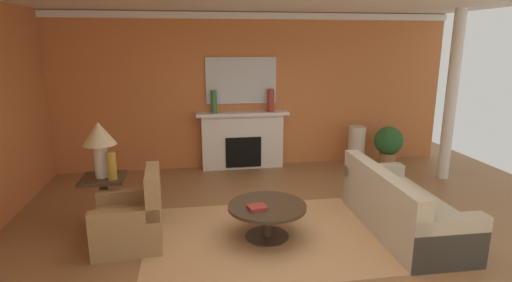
{
  "coord_description": "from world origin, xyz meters",
  "views": [
    {
      "loc": [
        -1.15,
        -4.79,
        2.46
      ],
      "look_at": [
        -0.2,
        1.08,
        1.0
      ],
      "focal_mm": 28.39,
      "sensor_mm": 36.0,
      "label": 1
    }
  ],
  "objects_px": {
    "sofa": "(400,209)",
    "coffee_table": "(267,213)",
    "mantel_mirror": "(241,80)",
    "vase_on_side_table": "(112,166)",
    "side_table": "(105,198)",
    "vase_mantel_right": "(271,100)",
    "potted_plant": "(388,144)",
    "vase_tall_corner": "(356,147)",
    "fireplace": "(243,141)",
    "vase_mantel_left": "(214,102)",
    "armchair_near_window": "(132,221)",
    "table_lamp": "(99,139)"
  },
  "relations": [
    {
      "from": "sofa",
      "to": "coffee_table",
      "type": "xyz_separation_m",
      "value": [
        -1.79,
        0.08,
        0.04
      ]
    },
    {
      "from": "mantel_mirror",
      "to": "vase_on_side_table",
      "type": "xyz_separation_m",
      "value": [
        -2.04,
        -2.56,
        -0.84
      ]
    },
    {
      "from": "side_table",
      "to": "vase_mantel_right",
      "type": "height_order",
      "value": "vase_mantel_right"
    },
    {
      "from": "mantel_mirror",
      "to": "potted_plant",
      "type": "distance_m",
      "value": 3.18
    },
    {
      "from": "coffee_table",
      "to": "vase_tall_corner",
      "type": "height_order",
      "value": "vase_tall_corner"
    },
    {
      "from": "fireplace",
      "to": "vase_mantel_right",
      "type": "xyz_separation_m",
      "value": [
        0.55,
        -0.05,
        0.81
      ]
    },
    {
      "from": "vase_tall_corner",
      "to": "vase_mantel_left",
      "type": "distance_m",
      "value": 2.98
    },
    {
      "from": "mantel_mirror",
      "to": "sofa",
      "type": "relative_size",
      "value": 0.65
    },
    {
      "from": "vase_tall_corner",
      "to": "vase_on_side_table",
      "type": "distance_m",
      "value": 4.83
    },
    {
      "from": "coffee_table",
      "to": "potted_plant",
      "type": "relative_size",
      "value": 1.2
    },
    {
      "from": "fireplace",
      "to": "potted_plant",
      "type": "height_order",
      "value": "fireplace"
    },
    {
      "from": "coffee_table",
      "to": "side_table",
      "type": "relative_size",
      "value": 1.43
    },
    {
      "from": "vase_mantel_right",
      "to": "potted_plant",
      "type": "height_order",
      "value": "vase_mantel_right"
    },
    {
      "from": "vase_on_side_table",
      "to": "vase_mantel_left",
      "type": "relative_size",
      "value": 0.85
    },
    {
      "from": "side_table",
      "to": "fireplace",
      "type": "bearing_deg",
      "value": 46.66
    },
    {
      "from": "fireplace",
      "to": "vase_mantel_left",
      "type": "xyz_separation_m",
      "value": [
        -0.55,
        -0.05,
        0.81
      ]
    },
    {
      "from": "side_table",
      "to": "potted_plant",
      "type": "relative_size",
      "value": 0.84
    },
    {
      "from": "coffee_table",
      "to": "fireplace",
      "type": "bearing_deg",
      "value": 88.52
    },
    {
      "from": "vase_tall_corner",
      "to": "vase_mantel_left",
      "type": "xyz_separation_m",
      "value": [
        -2.82,
        0.25,
        0.94
      ]
    },
    {
      "from": "coffee_table",
      "to": "potted_plant",
      "type": "distance_m",
      "value": 3.91
    },
    {
      "from": "coffee_table",
      "to": "vase_mantel_right",
      "type": "bearing_deg",
      "value": 78.09
    },
    {
      "from": "sofa",
      "to": "vase_on_side_table",
      "type": "height_order",
      "value": "vase_on_side_table"
    },
    {
      "from": "fireplace",
      "to": "armchair_near_window",
      "type": "relative_size",
      "value": 1.89
    },
    {
      "from": "fireplace",
      "to": "vase_mantel_left",
      "type": "height_order",
      "value": "vase_mantel_left"
    },
    {
      "from": "armchair_near_window",
      "to": "table_lamp",
      "type": "bearing_deg",
      "value": 124.82
    },
    {
      "from": "sofa",
      "to": "table_lamp",
      "type": "height_order",
      "value": "table_lamp"
    },
    {
      "from": "fireplace",
      "to": "sofa",
      "type": "distance_m",
      "value": 3.55
    },
    {
      "from": "table_lamp",
      "to": "coffee_table",
      "type": "bearing_deg",
      "value": -18.58
    },
    {
      "from": "sofa",
      "to": "coffee_table",
      "type": "relative_size",
      "value": 2.11
    },
    {
      "from": "side_table",
      "to": "potted_plant",
      "type": "xyz_separation_m",
      "value": [
        5.05,
        1.86,
        0.09
      ]
    },
    {
      "from": "vase_mantel_left",
      "to": "coffee_table",
      "type": "bearing_deg",
      "value": -81.0
    },
    {
      "from": "coffee_table",
      "to": "vase_mantel_left",
      "type": "height_order",
      "value": "vase_mantel_left"
    },
    {
      "from": "side_table",
      "to": "table_lamp",
      "type": "xyz_separation_m",
      "value": [
        0.0,
        0.0,
        0.82
      ]
    },
    {
      "from": "vase_tall_corner",
      "to": "potted_plant",
      "type": "height_order",
      "value": "potted_plant"
    },
    {
      "from": "vase_on_side_table",
      "to": "table_lamp",
      "type": "bearing_deg",
      "value": 141.34
    },
    {
      "from": "fireplace",
      "to": "potted_plant",
      "type": "bearing_deg",
      "value": -8.99
    },
    {
      "from": "table_lamp",
      "to": "vase_on_side_table",
      "type": "relative_size",
      "value": 2.02
    },
    {
      "from": "coffee_table",
      "to": "table_lamp",
      "type": "xyz_separation_m",
      "value": [
        -2.11,
        0.71,
        0.89
      ]
    },
    {
      "from": "table_lamp",
      "to": "fireplace",
      "type": "bearing_deg",
      "value": 46.66
    },
    {
      "from": "vase_mantel_right",
      "to": "vase_tall_corner",
      "type": "bearing_deg",
      "value": -8.28
    },
    {
      "from": "armchair_near_window",
      "to": "vase_mantel_left",
      "type": "distance_m",
      "value": 3.3
    },
    {
      "from": "vase_tall_corner",
      "to": "vase_mantel_right",
      "type": "relative_size",
      "value": 1.9
    },
    {
      "from": "vase_tall_corner",
      "to": "vase_mantel_right",
      "type": "bearing_deg",
      "value": 171.72
    },
    {
      "from": "armchair_near_window",
      "to": "coffee_table",
      "type": "xyz_separation_m",
      "value": [
        1.68,
        -0.09,
        0.03
      ]
    },
    {
      "from": "fireplace",
      "to": "table_lamp",
      "type": "xyz_separation_m",
      "value": [
        -2.19,
        -2.32,
        0.69
      ]
    },
    {
      "from": "coffee_table",
      "to": "potted_plant",
      "type": "xyz_separation_m",
      "value": [
        2.95,
        2.57,
        0.16
      ]
    },
    {
      "from": "mantel_mirror",
      "to": "armchair_near_window",
      "type": "height_order",
      "value": "mantel_mirror"
    },
    {
      "from": "fireplace",
      "to": "side_table",
      "type": "height_order",
      "value": "fireplace"
    },
    {
      "from": "mantel_mirror",
      "to": "coffee_table",
      "type": "height_order",
      "value": "mantel_mirror"
    },
    {
      "from": "vase_mantel_right",
      "to": "vase_on_side_table",
      "type": "bearing_deg",
      "value": -137.28
    }
  ]
}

